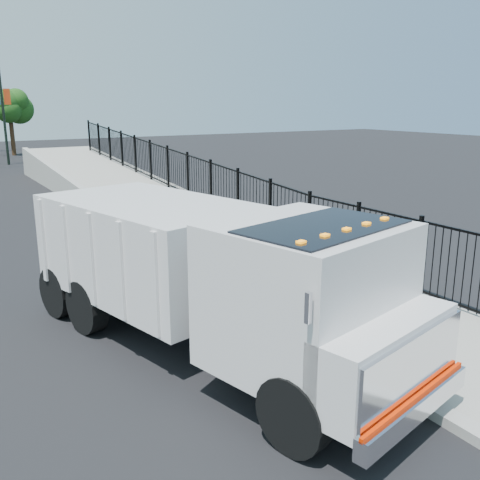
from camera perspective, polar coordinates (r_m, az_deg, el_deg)
ground at (r=10.88m, az=5.63°, el=-9.65°), size 120.00×120.00×0.00m
sidewalk at (r=10.82m, az=20.53°, el=-10.34°), size 3.55×12.00×0.12m
curb at (r=9.49m, az=13.08°, el=-13.25°), size 0.30×12.00×0.16m
ramp at (r=25.63m, az=-12.32°, el=4.21°), size 3.95×24.06×3.19m
iron_fence at (r=22.36m, az=-5.56°, el=5.34°), size 0.10×28.00×1.80m
truck at (r=9.36m, az=-2.95°, el=-3.31°), size 4.44×8.57×2.80m
worker at (r=10.92m, az=9.17°, el=-3.50°), size 0.54×0.76×1.96m
debris at (r=12.04m, az=6.29°, el=-6.40°), size 0.32×0.32×0.08m
tree_1 at (r=50.05m, az=-23.38°, el=12.78°), size 2.27×2.27×5.13m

